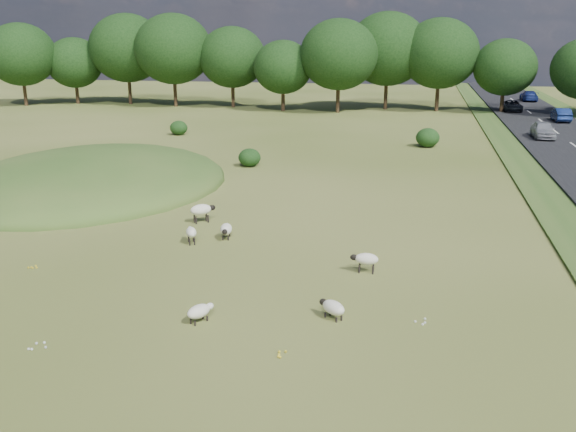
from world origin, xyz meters
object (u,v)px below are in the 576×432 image
object	(u,v)px
sheep_3	(366,259)
sheep_1	(191,232)
sheep_5	(333,307)
car_6	(529,96)
sheep_2	(199,311)
sheep_6	(226,229)
car_3	(512,106)
car_1	(561,115)
car_4	(543,130)
sheep_0	(202,210)

from	to	relation	value
sheep_3	sheep_1	bearing A→B (deg)	-14.48
sheep_5	car_6	size ratio (longest dim) A/B	0.22
sheep_2	sheep_6	world-z (taller)	sheep_6
sheep_6	car_6	size ratio (longest dim) A/B	0.26
sheep_2	sheep_3	xyz separation A→B (m)	(4.81, 5.54, 0.18)
sheep_5	car_6	xyz separation A→B (m)	(16.72, 73.96, 0.55)
sheep_2	sheep_6	size ratio (longest dim) A/B	0.86
sheep_6	sheep_2	bearing A→B (deg)	0.94
sheep_6	car_3	bearing A→B (deg)	150.06
car_3	sheep_2	bearing A→B (deg)	-105.41
sheep_3	sheep_5	distance (m)	4.47
car_1	car_3	size ratio (longest dim) A/B	0.93
sheep_1	car_3	xyz separation A→B (m)	(20.09, 54.25, 0.36)
car_1	car_6	distance (m)	21.87
sheep_1	sheep_5	bearing A→B (deg)	-158.06
sheep_2	sheep_5	distance (m)	4.29
sheep_2	sheep_6	xyz separation A→B (m)	(-1.74, 8.59, 0.05)
sheep_6	car_4	size ratio (longest dim) A/B	0.29
sheep_3	car_1	bearing A→B (deg)	-108.27
sheep_0	sheep_6	size ratio (longest dim) A/B	1.02
car_4	car_6	world-z (taller)	car_4
sheep_1	car_6	bearing A→B (deg)	-45.43
sheep_3	car_4	distance (m)	37.47
sheep_1	sheep_5	xyz separation A→B (m)	(7.18, -6.49, -0.12)
sheep_0	sheep_2	world-z (taller)	sheep_0
sheep_0	sheep_6	distance (m)	2.96
sheep_1	sheep_6	distance (m)	1.63
car_3	sheep_5	bearing A→B (deg)	-102.00
sheep_2	car_6	size ratio (longest dim) A/B	0.22
car_4	car_6	size ratio (longest dim) A/B	0.90
sheep_0	sheep_1	bearing A→B (deg)	-117.65
sheep_0	car_1	distance (m)	48.95
sheep_1	sheep_0	bearing A→B (deg)	-15.03
car_1	car_3	distance (m)	9.45
sheep_5	car_6	bearing A→B (deg)	-64.17
sheep_0	car_3	xyz separation A→B (m)	(20.72, 51.02, 0.23)
car_6	sheep_6	bearing A→B (deg)	71.23
sheep_2	car_3	world-z (taller)	car_3
sheep_2	car_3	size ratio (longest dim) A/B	0.23
sheep_0	car_4	xyz separation A→B (m)	(20.72, 30.11, 0.33)
sheep_2	car_3	distance (m)	64.18
sheep_1	sheep_2	xyz separation A→B (m)	(3.04, -7.61, -0.14)
sheep_0	sheep_1	world-z (taller)	sheep_0
car_3	car_6	bearing A→B (deg)	73.96
car_3	car_6	size ratio (longest dim) A/B	0.94
sheep_5	car_4	xyz separation A→B (m)	(12.92, 39.83, 0.58)
sheep_2	car_6	bearing A→B (deg)	15.73
car_1	sheep_1	bearing A→B (deg)	62.34
sheep_0	car_3	size ratio (longest dim) A/B	0.28
sheep_6	sheep_0	bearing A→B (deg)	-150.03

